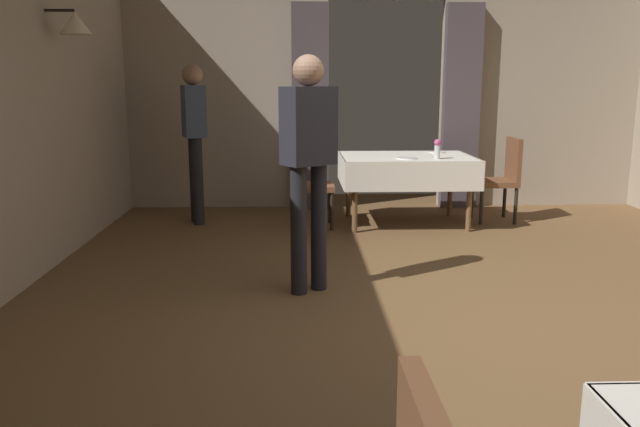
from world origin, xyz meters
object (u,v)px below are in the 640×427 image
Objects in this scene: person_waiter_by_doorway at (194,130)px; chair_mid_left at (306,179)px; dining_table_mid at (406,164)px; flower_vase_mid at (437,148)px; plate_mid_b at (407,158)px; chair_mid_right at (502,175)px; plate_mid_c at (437,152)px; person_diner_standing_aside at (309,154)px.

chair_mid_left is at bearing -11.05° from person_waiter_by_doorway.
flower_vase_mid reaches higher than dining_table_mid.
dining_table_mid is at bearing 80.84° from plate_mid_b.
flower_vase_mid reaches higher than chair_mid_right.
person_waiter_by_doorway reaches higher than chair_mid_left.
flower_vase_mid is (1.37, -0.18, 0.35)m from chair_mid_left.
chair_mid_left is (-2.19, -0.23, 0.00)m from chair_mid_right.
chair_mid_left is 4.84× the size of plate_mid_c.
chair_mid_right is at bearing -0.12° from person_waiter_by_doorway.
person_diner_standing_aside is (-1.50, -2.59, 0.27)m from plate_mid_c.
plate_mid_b is at bearing -161.65° from chair_mid_right.
flower_vase_mid is at bearing -5.30° from plate_mid_b.
flower_vase_mid is 0.33m from plate_mid_b.
plate_mid_b is (-1.14, -0.38, 0.24)m from chair_mid_right.
plate_mid_b is at bearing -9.71° from person_waiter_by_doorway.
person_diner_standing_aside is at bearing -90.15° from chair_mid_left.
person_waiter_by_doorway reaches higher than dining_table_mid.
person_diner_standing_aside is (-1.10, -2.28, 0.37)m from dining_table_mid.
person_diner_standing_aside is at bearing -132.56° from chair_mid_right.
plate_mid_c is at bearing 3.96° from person_waiter_by_doorway.
person_waiter_by_doorway is (-3.39, 0.01, 0.51)m from chair_mid_right.
plate_mid_c is 0.11× the size of person_diner_standing_aside.
flower_vase_mid reaches higher than plate_mid_c.
plate_mid_c is at bearing 37.48° from dining_table_mid.
dining_table_mid is 1.53× the size of chair_mid_right.
plate_mid_c is at bearing 164.47° from chair_mid_right.
dining_table_mid is 0.83× the size of person_waiter_by_doorway.
plate_mid_c is (0.44, 0.57, 0.00)m from plate_mid_b.
person_diner_standing_aside reaches higher than chair_mid_right.
person_diner_standing_aside is at bearing -120.13° from plate_mid_c.
plate_mid_c is (0.40, 0.31, 0.10)m from dining_table_mid.
person_waiter_by_doorway reaches higher than plate_mid_c.
chair_mid_right reaches higher than plate_mid_c.
person_diner_standing_aside is at bearing -63.63° from person_waiter_by_doorway.
plate_mid_b is at bearing -127.74° from plate_mid_c.
dining_table_mid is 0.83× the size of person_diner_standing_aside.
flower_vase_mid is 0.12× the size of person_waiter_by_doorway.
plate_mid_b is at bearing 174.70° from flower_vase_mid.
dining_table_mid is at bearing -2.99° from person_waiter_by_doorway.
dining_table_mid is 2.56m from person_diner_standing_aside.
flower_vase_mid is at bearing -9.18° from person_waiter_by_doorway.
chair_mid_left is at bearing 89.85° from person_diner_standing_aside.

